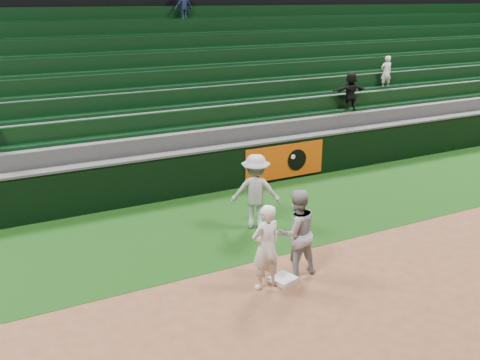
# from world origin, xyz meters

# --- Properties ---
(ground) EXTENTS (70.00, 70.00, 0.00)m
(ground) POSITION_xyz_m (0.00, 0.00, 0.00)
(ground) COLOR brown
(ground) RESTS_ON ground
(foul_grass) EXTENTS (36.00, 4.20, 0.01)m
(foul_grass) POSITION_xyz_m (0.00, 3.00, 0.00)
(foul_grass) COLOR black
(foul_grass) RESTS_ON ground
(first_base) EXTENTS (0.54, 0.54, 0.10)m
(first_base) POSITION_xyz_m (-0.15, -0.04, 0.05)
(first_base) COLOR silver
(first_base) RESTS_ON ground
(first_baseman) EXTENTS (0.65, 0.47, 1.66)m
(first_baseman) POSITION_xyz_m (-0.55, -0.05, 0.83)
(first_baseman) COLOR silver
(first_baseman) RESTS_ON ground
(baserunner) EXTENTS (0.88, 0.70, 1.76)m
(baserunner) POSITION_xyz_m (0.23, 0.13, 0.88)
(baserunner) COLOR #94979E
(baserunner) RESTS_ON ground
(base_coach) EXTENTS (1.32, 1.14, 1.78)m
(base_coach) POSITION_xyz_m (0.62, 2.46, 0.90)
(base_coach) COLOR #A5A8B3
(base_coach) RESTS_ON foul_grass
(field_wall) EXTENTS (36.00, 0.45, 1.25)m
(field_wall) POSITION_xyz_m (0.03, 5.20, 0.63)
(field_wall) COLOR black
(field_wall) RESTS_ON ground
(stadium_seating) EXTENTS (36.00, 5.95, 5.45)m
(stadium_seating) POSITION_xyz_m (0.01, 8.97, 1.70)
(stadium_seating) COLOR #3B3B3D
(stadium_seating) RESTS_ON ground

